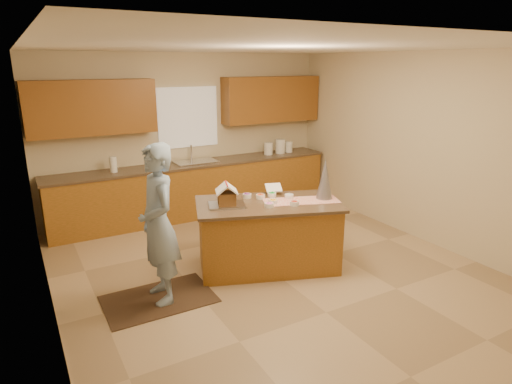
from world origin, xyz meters
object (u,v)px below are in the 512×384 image
island_base (268,237)px  tinsel_tree (325,179)px  gingerbread_house (227,196)px  boy (158,224)px

island_base → tinsel_tree: 1.03m
gingerbread_house → boy: bearing=-164.9°
tinsel_tree → gingerbread_house: (-1.21, 0.34, -0.14)m
island_base → tinsel_tree: bearing=3.7°
island_base → boy: size_ratio=0.97×
boy → island_base: bearing=95.1°
island_base → boy: bearing=-155.4°
island_base → boy: (-1.43, -0.12, 0.47)m
tinsel_tree → island_base: bearing=163.8°
island_base → tinsel_tree: tinsel_tree is taller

